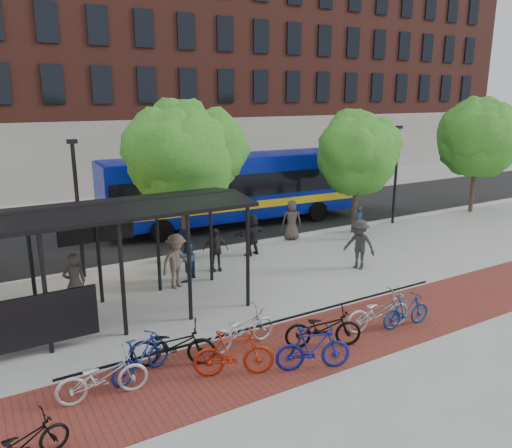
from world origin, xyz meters
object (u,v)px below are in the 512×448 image
lamp_post_right (396,172)px  bike_6 (242,328)px  bus_shelter (66,228)px  lamp_post_left (78,205)px  tree_d (479,134)px  pedestrian_9 (359,244)px  bike_0 (22,444)px  pedestrian_6 (292,220)px  tree_b (184,152)px  pedestrian_1 (75,283)px  tree_c (358,150)px  bike_8 (323,328)px  bike_11 (406,311)px  bike_10 (378,312)px  pedestrian_3 (176,261)px  pedestrian_5 (252,234)px  bike_2 (102,377)px  pedestrian_2 (185,255)px  bike_7 (313,348)px  bike_3 (141,356)px  bike_4 (173,345)px  bike_5 (234,353)px  pedestrian_7 (358,222)px  bus (233,185)px  pedestrian_4 (216,250)px

lamp_post_right → bike_6: bearing=-150.1°
bus_shelter → lamp_post_left: 4.24m
tree_d → pedestrian_9: size_ratio=3.31×
bike_0 → pedestrian_6: bearing=-64.8°
tree_b → pedestrian_9: size_ratio=3.27×
tree_b → pedestrian_1: 6.72m
tree_c → bike_8: size_ratio=2.83×
bike_6 → pedestrian_1: size_ratio=1.07×
bike_0 → bike_11: (10.38, 0.50, 0.05)m
bike_10 → pedestrian_6: 9.59m
pedestrian_3 → pedestrian_5: 4.58m
bike_2 → pedestrian_2: (4.46, 5.90, 0.46)m
bike_8 → tree_d: bearing=-40.2°
lamp_post_right → bike_0: size_ratio=3.00×
bike_0 → bike_7: bike_7 is taller
tree_d → bike_0: 27.20m
bike_3 → bike_4: bearing=-106.2°
bike_5 → bike_11: (5.61, -0.23, -0.09)m
tree_d → pedestrian_5: (-15.30, -0.64, -3.57)m
bike_7 → bike_8: bike_7 is taller
tree_b → pedestrian_7: (8.23, -1.08, -3.65)m
pedestrian_1 → pedestrian_2: (4.01, 0.78, 0.03)m
bike_7 → pedestrian_5: pedestrian_5 is taller
bus_shelter → tree_b: (5.23, 3.83, 1.46)m
bike_2 → bike_8: (5.72, -0.62, 0.02)m
bike_8 → pedestrian_3: pedestrian_3 is taller
bike_7 → pedestrian_3: size_ratio=0.97×
tree_c → bike_6: 13.44m
tree_d → bike_11: bearing=-149.1°
bike_5 → bike_11: 5.62m
bus → bike_2: (-9.88, -12.30, -1.56)m
bike_3 → bike_7: (3.76, -1.84, 0.03)m
pedestrian_4 → pedestrian_9: pedestrian_9 is taller
bike_2 → pedestrian_6: 13.80m
bike_8 → pedestrian_4: (0.18, 6.95, 0.30)m
bike_3 → bike_11: size_ratio=1.07×
lamp_post_left → bike_0: size_ratio=3.00×
bus_shelter → tree_d: bearing=9.4°
bike_10 → pedestrian_7: bearing=-29.7°
bike_2 → bike_4: 1.94m
bus_shelter → bike_5: bus_shelter is taller
bus → pedestrian_7: bearing=-51.6°
bike_0 → pedestrian_4: bearing=-57.5°
lamp_post_left → bike_10: size_ratio=2.42×
bus_shelter → tree_c: (14.22, 3.83, 1.06)m
tree_d → pedestrian_3: (-19.47, -2.54, -3.49)m
bike_10 → tree_b: bearing=23.6°
bike_4 → pedestrian_7: size_ratio=1.33×
bike_8 → bike_6: bearing=83.7°
tree_b → bike_4: bearing=-115.4°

